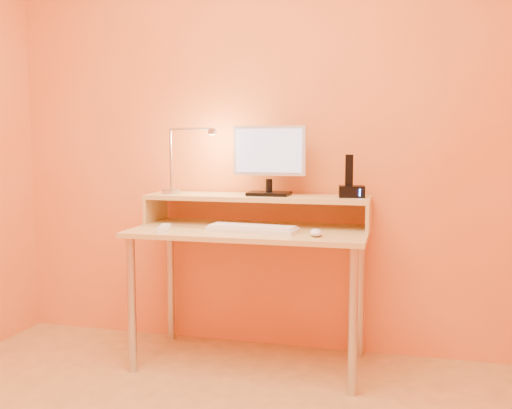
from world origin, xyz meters
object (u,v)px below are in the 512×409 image
(phone_dock, at_px, (352,191))
(lamp_base, at_px, (171,191))
(keyboard, at_px, (252,229))
(monitor_panel, at_px, (270,151))
(mouse, at_px, (316,233))
(remote_control, at_px, (164,228))

(phone_dock, bearing_deg, lamp_base, 173.88)
(lamp_base, xyz_separation_m, keyboard, (0.52, -0.21, -0.16))
(monitor_panel, relative_size, mouse, 3.70)
(lamp_base, distance_m, remote_control, 0.33)
(monitor_panel, bearing_deg, mouse, -48.09)
(remote_control, bearing_deg, monitor_panel, 17.82)
(lamp_base, distance_m, phone_dock, 0.98)
(phone_dock, relative_size, keyboard, 0.29)
(phone_dock, xyz_separation_m, remote_control, (-0.91, -0.31, -0.18))
(monitor_panel, height_order, keyboard, monitor_panel)
(monitor_panel, relative_size, keyboard, 0.86)
(monitor_panel, bearing_deg, remote_control, -147.59)
(lamp_base, relative_size, remote_control, 0.51)
(monitor_panel, distance_m, mouse, 0.58)
(keyboard, distance_m, remote_control, 0.45)
(monitor_panel, relative_size, phone_dock, 2.99)
(mouse, relative_size, remote_control, 0.54)
(phone_dock, xyz_separation_m, mouse, (-0.14, -0.30, -0.17))
(monitor_panel, xyz_separation_m, mouse, (0.30, -0.31, -0.38))
(lamp_base, bearing_deg, phone_dock, 1.75)
(keyboard, height_order, remote_control, keyboard)
(monitor_panel, relative_size, remote_control, 1.99)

